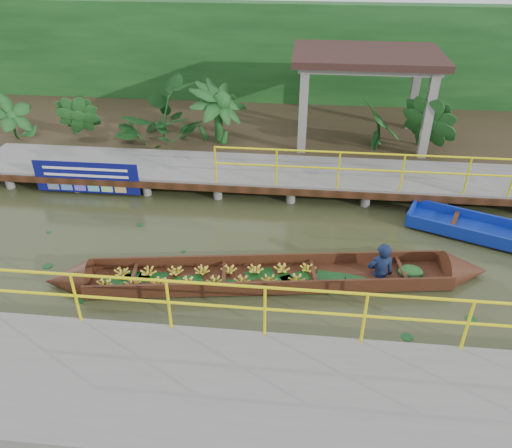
# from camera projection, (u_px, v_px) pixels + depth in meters

# --- Properties ---
(ground) EXTENTS (80.00, 80.00, 0.00)m
(ground) POSITION_uv_depth(u_px,v_px,m) (241.00, 257.00, 11.37)
(ground) COLOR #2E341A
(ground) RESTS_ON ground
(land_strip) EXTENTS (30.00, 8.00, 0.45)m
(land_strip) POSITION_uv_depth(u_px,v_px,m) (269.00, 129.00, 17.59)
(land_strip) COLOR #322A19
(land_strip) RESTS_ON ground
(far_dock) EXTENTS (16.00, 2.06, 1.66)m
(far_dock) POSITION_uv_depth(u_px,v_px,m) (257.00, 173.00, 14.01)
(far_dock) COLOR slate
(far_dock) RESTS_ON ground
(near_dock) EXTENTS (18.00, 2.40, 1.73)m
(near_dock) POSITION_uv_depth(u_px,v_px,m) (271.00, 405.00, 7.58)
(near_dock) COLOR slate
(near_dock) RESTS_ON ground
(pavilion) EXTENTS (4.40, 3.00, 3.00)m
(pavilion) POSITION_uv_depth(u_px,v_px,m) (366.00, 65.00, 14.94)
(pavilion) COLOR slate
(pavilion) RESTS_ON ground
(foliage_backdrop) EXTENTS (30.00, 0.80, 4.00)m
(foliage_backdrop) POSITION_uv_depth(u_px,v_px,m) (275.00, 60.00, 18.76)
(foliage_backdrop) COLOR #133D16
(foliage_backdrop) RESTS_ON ground
(vendor_boat) EXTENTS (9.43, 2.24, 2.01)m
(vendor_boat) POSITION_uv_depth(u_px,v_px,m) (281.00, 272.00, 10.53)
(vendor_boat) COLOR #37150F
(vendor_boat) RESTS_ON ground
(blue_banner) EXTENTS (2.93, 0.04, 0.91)m
(blue_banner) POSITION_uv_depth(u_px,v_px,m) (87.00, 177.00, 13.57)
(blue_banner) COLOR #0B0F5F
(blue_banner) RESTS_ON ground
(tropical_plants) EXTENTS (14.27, 1.27, 1.58)m
(tropical_plants) POSITION_uv_depth(u_px,v_px,m) (207.00, 121.00, 15.35)
(tropical_plants) COLOR #133D16
(tropical_plants) RESTS_ON ground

